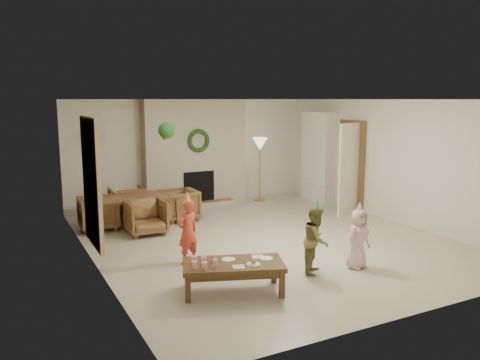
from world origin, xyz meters
TOP-DOWN VIEW (x-y plane):
  - floor at (0.00, 0.00)m, footprint 7.00×7.00m
  - ceiling at (0.00, 0.00)m, footprint 7.00×7.00m
  - wall_back at (0.00, 3.50)m, footprint 7.00×0.00m
  - wall_front at (0.00, -3.50)m, footprint 7.00×0.00m
  - wall_left at (-3.00, 0.00)m, footprint 0.00×7.00m
  - wall_right at (3.00, 0.00)m, footprint 0.00×7.00m
  - fireplace_mass at (0.00, 3.30)m, footprint 2.50×0.40m
  - fireplace_hearth at (0.00, 2.95)m, footprint 1.60×0.30m
  - fireplace_firebox at (0.00, 3.12)m, footprint 0.75×0.12m
  - fireplace_wreath at (0.00, 3.07)m, footprint 0.54×0.10m
  - floor_lamp_base at (1.60, 3.00)m, footprint 0.29×0.29m
  - floor_lamp_post at (1.60, 3.00)m, footprint 0.03×0.03m
  - floor_lamp_shade at (1.60, 3.00)m, footprint 0.38×0.38m
  - bookshelf_carcass at (2.84, 2.30)m, footprint 0.30×1.00m
  - bookshelf_shelf_a at (2.82, 2.30)m, footprint 0.30×0.92m
  - bookshelf_shelf_b at (2.82, 2.30)m, footprint 0.30×0.92m
  - bookshelf_shelf_c at (2.82, 2.30)m, footprint 0.30×0.92m
  - bookshelf_shelf_d at (2.82, 2.30)m, footprint 0.30×0.92m
  - books_row_lower at (2.80, 2.15)m, footprint 0.20×0.40m
  - books_row_mid at (2.80, 2.35)m, footprint 0.20×0.44m
  - books_row_upper at (2.80, 2.20)m, footprint 0.20×0.36m
  - door_frame at (2.96, 1.20)m, footprint 0.05×0.86m
  - door_leaf at (2.58, 0.82)m, footprint 0.77×0.32m
  - curtain_panel at (-2.96, 0.20)m, footprint 0.06×1.20m
  - dining_table at (-1.80, 2.04)m, footprint 1.68×0.96m
  - dining_chair_near at (-1.81, 1.31)m, footprint 0.70×0.72m
  - dining_chair_far at (-1.79, 2.78)m, footprint 0.70×0.72m
  - dining_chair_left at (-2.53, 2.06)m, footprint 0.72×0.70m
  - dining_chair_right at (-0.88, 2.03)m, footprint 0.72×0.70m
  - hanging_plant_cord at (-1.30, 1.50)m, footprint 0.01×0.01m
  - hanging_plant_pot at (-1.30, 1.50)m, footprint 0.16×0.16m
  - hanging_plant_foliage at (-1.30, 1.50)m, footprint 0.32×0.32m
  - coffee_table_top at (-1.59, -1.91)m, footprint 1.46×1.07m
  - coffee_table_apron at (-1.59, -1.91)m, footprint 1.33×0.94m
  - coffee_leg_fl at (-2.24, -1.95)m, footprint 0.09×0.09m
  - coffee_leg_fr at (-1.13, -2.36)m, footprint 0.09×0.09m
  - coffee_leg_bl at (-2.06, -1.45)m, footprint 0.09×0.09m
  - coffee_leg_br at (-0.94, -1.86)m, footprint 0.09×0.09m
  - cup_a at (-2.12, -1.87)m, footprint 0.09×0.09m
  - cup_b at (-2.05, -1.68)m, footprint 0.09×0.09m
  - cup_c at (-2.02, -1.96)m, footprint 0.09×0.09m
  - cup_d at (-1.95, -1.77)m, footprint 0.09×0.09m
  - cup_e at (-1.86, -1.94)m, footprint 0.09×0.09m
  - cup_f at (-1.79, -1.75)m, footprint 0.09×0.09m
  - plate_a at (-1.60, -1.78)m, footprint 0.23×0.23m
  - plate_b at (-1.39, -2.09)m, footprint 0.23×0.23m
  - plate_c at (-1.13, -1.97)m, footprint 0.23×0.23m
  - food_scoop at (-1.39, -2.09)m, footprint 0.09×0.09m
  - napkin_left at (-1.61, -2.09)m, footprint 0.19×0.19m
  - napkin_right at (-1.20, -1.86)m, footprint 0.19×0.19m
  - child_red at (-1.71, -0.60)m, footprint 0.42×0.34m
  - party_hat_red at (-1.71, -0.60)m, footprint 0.14×0.14m
  - child_plaid at (-0.20, -1.81)m, footprint 0.60×0.60m
  - party_hat_plaid at (-0.20, -1.81)m, footprint 0.15×0.15m
  - child_pink at (0.48, -1.94)m, footprint 0.49×0.37m
  - party_hat_pink at (0.48, -1.94)m, footprint 0.12×0.12m

SIDE VIEW (x-z plane):
  - floor at x=0.00m, z-range 0.00..0.00m
  - floor_lamp_base at x=1.60m, z-range 0.00..0.03m
  - fireplace_hearth at x=0.00m, z-range 0.00..0.12m
  - coffee_leg_fl at x=-2.24m, z-range 0.00..0.34m
  - coffee_leg_fr at x=-1.13m, z-range 0.00..0.34m
  - coffee_leg_bl at x=-2.06m, z-range 0.00..0.34m
  - coffee_leg_br at x=-0.94m, z-range 0.00..0.34m
  - dining_table at x=-1.80m, z-range 0.00..0.59m
  - coffee_table_apron at x=-1.59m, z-range 0.26..0.34m
  - dining_chair_near at x=-1.81m, z-range 0.00..0.65m
  - dining_chair_far at x=-1.79m, z-range 0.00..0.65m
  - dining_chair_left at x=-2.53m, z-range 0.00..0.65m
  - dining_chair_right at x=-0.88m, z-range 0.00..0.65m
  - coffee_table_top at x=-1.59m, z-range 0.34..0.40m
  - napkin_left at x=-1.61m, z-range 0.40..0.41m
  - napkin_right at x=-1.20m, z-range 0.40..0.41m
  - plate_a at x=-1.60m, z-range 0.40..0.41m
  - plate_b at x=-1.39m, z-range 0.40..0.41m
  - plate_c at x=-1.13m, z-range 0.40..0.41m
  - food_scoop at x=-1.39m, z-range 0.41..0.48m
  - cup_a at x=-2.12m, z-range 0.40..0.49m
  - cup_b at x=-2.05m, z-range 0.40..0.49m
  - cup_c at x=-2.02m, z-range 0.40..0.49m
  - cup_d at x=-1.95m, z-range 0.40..0.49m
  - cup_e at x=-1.86m, z-range 0.40..0.49m
  - cup_f at x=-1.79m, z-range 0.40..0.49m
  - fireplace_firebox at x=0.00m, z-range 0.07..0.82m
  - bookshelf_shelf_a at x=2.82m, z-range 0.43..0.47m
  - child_pink at x=0.48m, z-range 0.00..0.90m
  - child_plaid at x=-0.20m, z-range 0.00..0.98m
  - child_red at x=-1.71m, z-range 0.00..1.00m
  - books_row_lower at x=2.80m, z-range 0.47..0.71m
  - floor_lamp_post at x=1.60m, z-range 0.03..1.44m
  - bookshelf_shelf_b at x=2.82m, z-range 0.83..0.86m
  - party_hat_pink at x=0.48m, z-range 0.86..1.02m
  - books_row_mid at x=2.80m, z-range 0.87..1.11m
  - door_leaf at x=2.58m, z-range 0.00..2.00m
  - party_hat_plaid at x=-0.20m, z-range 0.94..1.10m
  - door_frame at x=2.96m, z-range 0.00..2.04m
  - party_hat_red at x=-1.71m, z-range 0.95..1.14m
  - bookshelf_carcass at x=2.84m, z-range 0.00..2.20m
  - wall_back at x=0.00m, z-range -2.25..4.75m
  - wall_front at x=0.00m, z-range -2.25..4.75m
  - wall_left at x=-3.00m, z-range -2.25..4.75m
  - wall_right at x=3.00m, z-range -2.25..4.75m
  - fireplace_mass at x=0.00m, z-range 0.00..2.50m
  - bookshelf_shelf_c at x=2.82m, z-range 1.24..1.26m
  - curtain_panel at x=-2.96m, z-range 0.25..2.25m
  - books_row_upper at x=2.80m, z-range 1.27..1.49m
  - floor_lamp_shade at x=1.60m, z-range 1.26..1.57m
  - fireplace_wreath at x=0.00m, z-range 1.28..1.82m
  - bookshelf_shelf_d at x=2.82m, z-range 1.64..1.66m
  - hanging_plant_pot at x=-1.30m, z-range 1.74..1.86m
  - hanging_plant_foliage at x=-1.30m, z-range 1.76..2.08m
  - hanging_plant_cord at x=-1.30m, z-range 1.80..2.50m
  - ceiling at x=0.00m, z-range 2.50..2.50m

